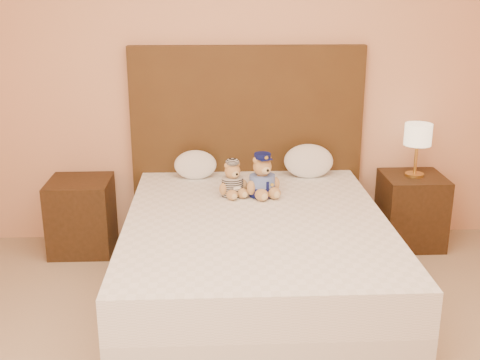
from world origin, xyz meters
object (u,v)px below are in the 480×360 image
(pillow_right, at_px, (309,159))
(nightstand_left, at_px, (82,215))
(lamp, at_px, (418,137))
(teddy_police, at_px, (262,175))
(nightstand_right, at_px, (411,210))
(pillow_left, at_px, (195,163))
(bed, at_px, (256,258))
(teddy_prisoner, at_px, (232,179))

(pillow_right, bearing_deg, nightstand_left, -178.99)
(lamp, relative_size, teddy_police, 1.35)
(nightstand_right, height_order, teddy_police, teddy_police)
(pillow_left, relative_size, pillow_right, 0.85)
(pillow_right, bearing_deg, bed, -118.47)
(bed, relative_size, pillow_left, 6.39)
(nightstand_left, bearing_deg, pillow_right, 1.01)
(teddy_police, height_order, teddy_prisoner, teddy_police)
(teddy_prisoner, bearing_deg, teddy_police, -28.12)
(nightstand_left, distance_m, teddy_prisoner, 1.25)
(lamp, relative_size, teddy_prisoner, 1.64)
(nightstand_left, distance_m, lamp, 2.56)
(pillow_left, bearing_deg, lamp, -1.05)
(nightstand_right, relative_size, lamp, 1.38)
(pillow_left, bearing_deg, nightstand_left, -178.00)
(nightstand_right, xyz_separation_m, pillow_left, (-1.64, 0.03, 0.39))
(bed, distance_m, nightstand_right, 1.48)
(lamp, distance_m, teddy_police, 1.26)
(bed, relative_size, nightstand_right, 3.64)
(teddy_police, relative_size, pillow_right, 0.80)
(nightstand_left, relative_size, pillow_right, 1.49)
(pillow_right, bearing_deg, nightstand_right, -2.15)
(lamp, bearing_deg, pillow_left, 178.95)
(teddy_prisoner, bearing_deg, lamp, -8.98)
(lamp, xyz_separation_m, pillow_right, (-0.80, 0.03, -0.17))
(teddy_prisoner, xyz_separation_m, pillow_right, (0.58, 0.42, 0.01))
(pillow_right, bearing_deg, pillow_left, 180.00)
(teddy_police, relative_size, pillow_left, 0.95)
(teddy_police, bearing_deg, nightstand_left, 140.12)
(lamp, bearing_deg, teddy_prisoner, -164.17)
(nightstand_right, relative_size, teddy_prisoner, 2.25)
(teddy_police, bearing_deg, teddy_prisoner, 153.82)
(bed, distance_m, teddy_police, 0.58)
(bed, distance_m, lamp, 1.59)
(nightstand_right, relative_size, pillow_right, 1.49)
(pillow_left, bearing_deg, bed, -64.68)
(lamp, bearing_deg, pillow_right, 177.85)
(teddy_police, xyz_separation_m, teddy_prisoner, (-0.20, 0.01, -0.03))
(nightstand_left, bearing_deg, teddy_prisoner, -19.31)
(nightstand_right, bearing_deg, teddy_police, -161.16)
(bed, xyz_separation_m, pillow_left, (-0.39, 0.83, 0.39))
(pillow_left, bearing_deg, teddy_prisoner, -58.29)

